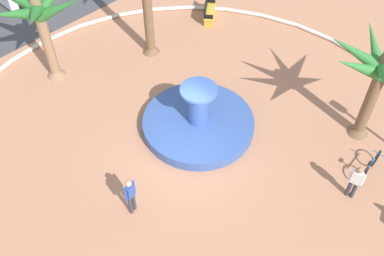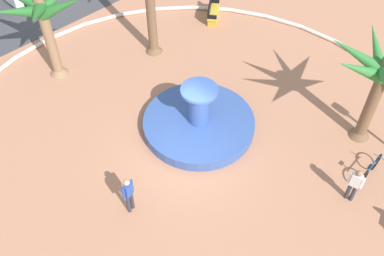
{
  "view_description": "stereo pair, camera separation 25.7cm",
  "coord_description": "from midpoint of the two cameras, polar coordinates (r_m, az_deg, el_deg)",
  "views": [
    {
      "loc": [
        -7.66,
        -7.71,
        13.37
      ],
      "look_at": [
        0.37,
        0.21,
        1.0
      ],
      "focal_mm": 41.39,
      "sensor_mm": 36.0,
      "label": 1
    },
    {
      "loc": [
        -7.48,
        -7.89,
        13.37
      ],
      "look_at": [
        0.37,
        0.21,
        1.0
      ],
      "focal_mm": 41.39,
      "sensor_mm": 36.0,
      "label": 2
    }
  ],
  "objects": [
    {
      "name": "plaza_curb",
      "position": [
        17.15,
        -0.79,
        -3.03
      ],
      "size": [
        20.35,
        20.35,
        0.2
      ],
      "primitive_type": "torus",
      "color": "silver",
      "rests_on": "ground"
    },
    {
      "name": "ground_plane",
      "position": [
        17.23,
        -0.79,
        -3.24
      ],
      "size": [
        80.0,
        80.0,
        0.0
      ],
      "primitive_type": "plane",
      "color": "tan"
    },
    {
      "name": "palm_tree_near_fountain",
      "position": [
        19.58,
        -19.52,
        13.63
      ],
      "size": [
        4.21,
        3.99,
        4.41
      ],
      "color": "#8E6B4C",
      "rests_on": "ground"
    },
    {
      "name": "bench_west",
      "position": [
        23.89,
        1.91,
        14.58
      ],
      "size": [
        1.57,
        1.38,
        1.0
      ],
      "color": "gold",
      "rests_on": "ground"
    },
    {
      "name": "bicycle_red_frame",
      "position": [
        17.56,
        21.57,
        -4.63
      ],
      "size": [
        1.72,
        0.44,
        0.94
      ],
      "color": "black",
      "rests_on": "ground"
    },
    {
      "name": "fountain",
      "position": [
        17.89,
        0.4,
        0.75
      ],
      "size": [
        4.52,
        4.52,
        2.13
      ],
      "color": "#38569E",
      "rests_on": "ground"
    },
    {
      "name": "street_asphalt",
      "position": [
        27.13,
        -23.78,
        14.07
      ],
      "size": [
        48.0,
        8.0,
        0.03
      ],
      "primitive_type": "cube",
      "color": "#424247",
      "rests_on": "ground"
    },
    {
      "name": "palm_tree_by_curb",
      "position": [
        16.99,
        22.96,
        6.65
      ],
      "size": [
        4.18,
        4.19,
        4.3
      ],
      "color": "brown",
      "rests_on": "ground"
    },
    {
      "name": "person_cyclist_helmet",
      "position": [
        16.29,
        19.87,
        -6.41
      ],
      "size": [
        0.27,
        0.52,
        1.6
      ],
      "color": "#33333D",
      "rests_on": "ground"
    },
    {
      "name": "person_cyclist_photo",
      "position": [
        15.09,
        -8.43,
        -8.51
      ],
      "size": [
        0.52,
        0.28,
        1.7
      ],
      "color": "#33333D",
      "rests_on": "ground"
    }
  ]
}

